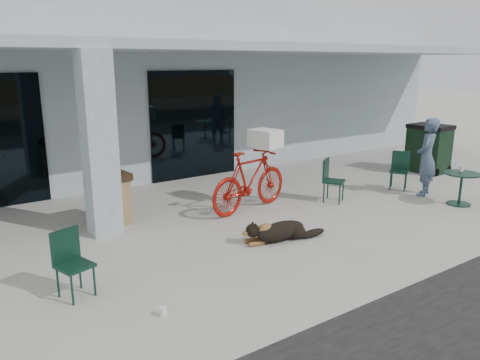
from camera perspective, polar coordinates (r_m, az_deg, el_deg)
ground at (r=7.30m, az=1.40°, el=-9.29°), size 80.00×80.00×0.00m
building at (r=14.47m, az=-19.07°, el=10.88°), size 22.00×7.00×4.50m
storefront_glass_right at (r=11.97m, az=-5.62°, el=6.70°), size 2.40×0.06×2.70m
column at (r=8.20m, az=-16.79°, el=4.13°), size 0.50×0.50×3.12m
overhang at (r=9.84m, az=-11.36°, el=15.72°), size 22.00×2.80×0.18m
bicycle at (r=9.30m, az=1.23°, el=-0.05°), size 2.12×0.96×1.23m
laundry_basket at (r=9.47m, az=3.12°, el=5.09°), size 0.55×0.68×0.36m
dog at (r=7.88m, az=5.03°, el=-6.08°), size 1.16×0.60×0.37m
cup_near_dog at (r=5.80m, az=-9.35°, el=-15.55°), size 0.11×0.11×0.11m
cafe_chair_near at (r=6.33m, az=-19.51°, el=-9.73°), size 0.50×0.53×0.87m
cafe_table_far at (r=10.76m, az=25.29°, el=-0.98°), size 0.79×0.79×0.68m
cafe_chair_far_a at (r=10.12m, az=11.40°, el=-0.08°), size 0.59×0.60×0.92m
cafe_chair_far_b at (r=11.49m, az=18.82°, el=1.05°), size 0.58×0.57×0.88m
person at (r=11.11m, az=21.81°, el=2.61°), size 0.75×0.64×1.73m
cup_on_table at (r=10.84m, az=25.37°, el=1.29°), size 0.09×0.09×0.12m
trash_receptacle at (r=8.86m, az=-15.18°, el=-2.21°), size 0.61×0.61×0.96m
wheeled_bin at (r=13.59m, az=22.00°, el=3.60°), size 0.85×1.05×1.28m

